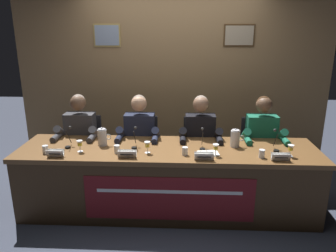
% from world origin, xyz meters
% --- Properties ---
extents(ground_plane, '(12.00, 12.00, 0.00)m').
position_xyz_m(ground_plane, '(0.00, 0.00, 0.00)').
color(ground_plane, '#383D4C').
extents(wall_back_panelled, '(4.46, 0.14, 2.60)m').
position_xyz_m(wall_back_panelled, '(0.00, 1.40, 1.30)').
color(wall_back_panelled, '#937047').
rests_on(wall_back_panelled, ground_plane).
extents(conference_table, '(3.26, 0.82, 0.74)m').
position_xyz_m(conference_table, '(0.00, -0.11, 0.51)').
color(conference_table, brown).
rests_on(conference_table, ground_plane).
extents(chair_far_left, '(0.44, 0.44, 0.90)m').
position_xyz_m(chair_far_left, '(-1.11, 0.59, 0.44)').
color(chair_far_left, black).
rests_on(chair_far_left, ground_plane).
extents(panelist_far_left, '(0.51, 0.48, 1.23)m').
position_xyz_m(panelist_far_left, '(-1.11, 0.39, 0.71)').
color(panelist_far_left, black).
rests_on(panelist_far_left, ground_plane).
extents(nameplate_far_left, '(0.17, 0.06, 0.08)m').
position_xyz_m(nameplate_far_left, '(-1.13, -0.31, 0.78)').
color(nameplate_far_left, white).
rests_on(nameplate_far_left, conference_table).
extents(juice_glass_far_left, '(0.06, 0.06, 0.12)m').
position_xyz_m(juice_glass_far_left, '(-0.92, -0.15, 0.83)').
color(juice_glass_far_left, white).
rests_on(juice_glass_far_left, conference_table).
extents(water_cup_far_left, '(0.06, 0.06, 0.08)m').
position_xyz_m(water_cup_far_left, '(-1.27, -0.22, 0.78)').
color(water_cup_far_left, silver).
rests_on(water_cup_far_left, conference_table).
extents(microphone_far_left, '(0.06, 0.17, 0.22)m').
position_xyz_m(microphone_far_left, '(-1.09, -0.02, 0.81)').
color(microphone_far_left, black).
rests_on(microphone_far_left, conference_table).
extents(chair_center_left, '(0.44, 0.44, 0.90)m').
position_xyz_m(chair_center_left, '(-0.37, 0.59, 0.44)').
color(chair_center_left, black).
rests_on(chair_center_left, ground_plane).
extents(panelist_center_left, '(0.51, 0.48, 1.23)m').
position_xyz_m(panelist_center_left, '(-0.37, 0.39, 0.71)').
color(panelist_center_left, black).
rests_on(panelist_center_left, ground_plane).
extents(nameplate_center_left, '(0.19, 0.06, 0.08)m').
position_xyz_m(nameplate_center_left, '(-0.40, -0.30, 0.78)').
color(nameplate_center_left, white).
rests_on(nameplate_center_left, conference_table).
extents(juice_glass_center_left, '(0.06, 0.06, 0.12)m').
position_xyz_m(juice_glass_center_left, '(-0.21, -0.16, 0.83)').
color(juice_glass_center_left, white).
rests_on(juice_glass_center_left, conference_table).
extents(water_cup_center_left, '(0.06, 0.06, 0.08)m').
position_xyz_m(water_cup_center_left, '(-0.53, -0.17, 0.78)').
color(water_cup_center_left, silver).
rests_on(water_cup_center_left, conference_table).
extents(microphone_center_left, '(0.06, 0.17, 0.22)m').
position_xyz_m(microphone_center_left, '(-0.36, -0.01, 0.81)').
color(microphone_center_left, black).
rests_on(microphone_center_left, conference_table).
extents(chair_center_right, '(0.44, 0.44, 0.90)m').
position_xyz_m(chair_center_right, '(0.37, 0.59, 0.44)').
color(chair_center_right, black).
rests_on(chair_center_right, ground_plane).
extents(panelist_center_right, '(0.51, 0.48, 1.23)m').
position_xyz_m(panelist_center_right, '(0.37, 0.39, 0.71)').
color(panelist_center_right, black).
rests_on(panelist_center_right, ground_plane).
extents(nameplate_center_right, '(0.19, 0.06, 0.08)m').
position_xyz_m(nameplate_center_right, '(0.37, -0.32, 0.78)').
color(nameplate_center_right, white).
rests_on(nameplate_center_right, conference_table).
extents(juice_glass_center_right, '(0.06, 0.06, 0.12)m').
position_xyz_m(juice_glass_center_right, '(0.50, -0.20, 0.83)').
color(juice_glass_center_right, white).
rests_on(juice_glass_center_right, conference_table).
extents(water_cup_center_right, '(0.06, 0.06, 0.08)m').
position_xyz_m(water_cup_center_right, '(0.18, -0.19, 0.78)').
color(water_cup_center_right, silver).
rests_on(water_cup_center_right, conference_table).
extents(microphone_center_right, '(0.06, 0.17, 0.22)m').
position_xyz_m(microphone_center_right, '(0.37, -0.01, 0.81)').
color(microphone_center_right, black).
rests_on(microphone_center_right, conference_table).
extents(chair_far_right, '(0.44, 0.44, 0.90)m').
position_xyz_m(chair_far_right, '(1.11, 0.59, 0.44)').
color(chair_far_right, black).
rests_on(chair_far_right, ground_plane).
extents(panelist_far_right, '(0.51, 0.48, 1.23)m').
position_xyz_m(panelist_far_right, '(1.11, 0.39, 0.71)').
color(panelist_far_right, black).
rests_on(panelist_far_right, ground_plane).
extents(nameplate_far_right, '(0.18, 0.06, 0.08)m').
position_xyz_m(nameplate_far_right, '(1.13, -0.31, 0.78)').
color(nameplate_far_right, white).
rests_on(nameplate_far_right, conference_table).
extents(juice_glass_far_right, '(0.06, 0.06, 0.12)m').
position_xyz_m(juice_glass_far_right, '(1.25, -0.19, 0.83)').
color(juice_glass_far_right, white).
rests_on(juice_glass_far_right, conference_table).
extents(water_cup_far_right, '(0.06, 0.06, 0.08)m').
position_xyz_m(water_cup_far_right, '(0.96, -0.23, 0.78)').
color(water_cup_far_right, silver).
rests_on(water_cup_far_right, conference_table).
extents(microphone_far_right, '(0.06, 0.17, 0.22)m').
position_xyz_m(microphone_far_right, '(1.15, -0.02, 0.81)').
color(microphone_far_right, black).
rests_on(microphone_far_right, conference_table).
extents(water_pitcher_left_side, '(0.15, 0.10, 0.21)m').
position_xyz_m(water_pitcher_left_side, '(-0.73, 0.05, 0.84)').
color(water_pitcher_left_side, silver).
rests_on(water_pitcher_left_side, conference_table).
extents(water_pitcher_right_side, '(0.15, 0.10, 0.21)m').
position_xyz_m(water_pitcher_right_side, '(0.74, 0.08, 0.84)').
color(water_pitcher_right_side, silver).
rests_on(water_pitcher_right_side, conference_table).
extents(document_stack_center_right, '(0.23, 0.18, 0.01)m').
position_xyz_m(document_stack_center_right, '(0.43, -0.15, 0.75)').
color(document_stack_center_right, white).
rests_on(document_stack_center_right, conference_table).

